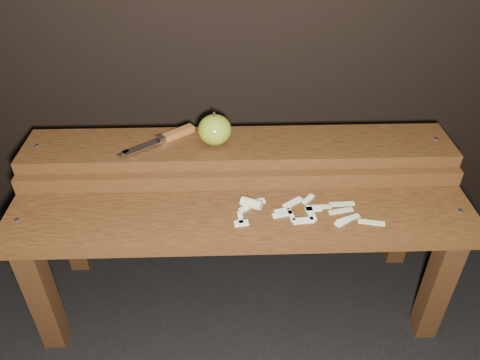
{
  "coord_description": "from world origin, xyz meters",
  "views": [
    {
      "loc": [
        -0.03,
        -0.95,
        1.19
      ],
      "look_at": [
        0.0,
        0.06,
        0.45
      ],
      "focal_mm": 35.0,
      "sensor_mm": 36.0,
      "label": 1
    }
  ],
  "objects_px": {
    "apple": "(215,130)",
    "knife": "(169,137)",
    "bench_front_tier": "(241,238)",
    "bench_rear_tier": "(239,168)"
  },
  "relations": [
    {
      "from": "bench_front_tier",
      "to": "knife",
      "type": "xyz_separation_m",
      "value": [
        -0.2,
        0.25,
        0.16
      ]
    },
    {
      "from": "apple",
      "to": "bench_front_tier",
      "type": "bearing_deg",
      "value": -74.06
    },
    {
      "from": "knife",
      "to": "bench_front_tier",
      "type": "bearing_deg",
      "value": -52.25
    },
    {
      "from": "apple",
      "to": "knife",
      "type": "xyz_separation_m",
      "value": [
        -0.13,
        0.02,
        -0.03
      ]
    },
    {
      "from": "apple",
      "to": "knife",
      "type": "height_order",
      "value": "apple"
    },
    {
      "from": "apple",
      "to": "bench_rear_tier",
      "type": "bearing_deg",
      "value": -3.75
    },
    {
      "from": "bench_rear_tier",
      "to": "bench_front_tier",
      "type": "bearing_deg",
      "value": -90.0
    },
    {
      "from": "bench_rear_tier",
      "to": "knife",
      "type": "distance_m",
      "value": 0.22
    },
    {
      "from": "bench_front_tier",
      "to": "knife",
      "type": "distance_m",
      "value": 0.36
    },
    {
      "from": "bench_rear_tier",
      "to": "apple",
      "type": "xyz_separation_m",
      "value": [
        -0.07,
        0.0,
        0.13
      ]
    }
  ]
}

